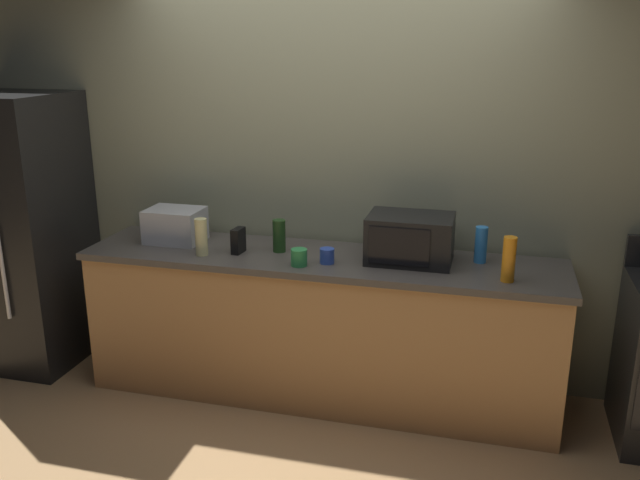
# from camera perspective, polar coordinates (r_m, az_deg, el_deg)

# --- Properties ---
(ground_plane) EXTENTS (8.00, 8.00, 0.00)m
(ground_plane) POSITION_cam_1_polar(r_m,az_deg,el_deg) (3.95, -1.53, -15.69)
(ground_plane) COLOR #A87F51
(back_wall) EXTENTS (6.40, 0.10, 2.70)m
(back_wall) POSITION_cam_1_polar(r_m,az_deg,el_deg) (4.19, 1.43, 6.17)
(back_wall) COLOR gray
(back_wall) RESTS_ON ground_plane
(counter_run) EXTENTS (2.84, 0.64, 0.90)m
(counter_run) POSITION_cam_1_polar(r_m,az_deg,el_deg) (4.08, 0.00, -7.39)
(counter_run) COLOR #B27F4C
(counter_run) RESTS_ON ground_plane
(refrigerator) EXTENTS (0.72, 0.73, 1.80)m
(refrigerator) POSITION_cam_1_polar(r_m,az_deg,el_deg) (4.84, -24.20, 0.66)
(refrigerator) COLOR black
(refrigerator) RESTS_ON ground_plane
(microwave) EXTENTS (0.48, 0.35, 0.27)m
(microwave) POSITION_cam_1_polar(r_m,az_deg,el_deg) (3.83, 7.70, 0.13)
(microwave) COLOR black
(microwave) RESTS_ON counter_run
(toaster_oven) EXTENTS (0.34, 0.26, 0.21)m
(toaster_oven) POSITION_cam_1_polar(r_m,az_deg,el_deg) (4.27, -12.27, 1.24)
(toaster_oven) COLOR #B7BABF
(toaster_oven) RESTS_ON counter_run
(cordless_phone) EXTENTS (0.06, 0.11, 0.15)m
(cordless_phone) POSITION_cam_1_polar(r_m,az_deg,el_deg) (3.99, -7.00, -0.05)
(cordless_phone) COLOR black
(cordless_phone) RESTS_ON counter_run
(bottle_vinegar) EXTENTS (0.07, 0.07, 0.22)m
(bottle_vinegar) POSITION_cam_1_polar(r_m,az_deg,el_deg) (3.97, -10.11, 0.26)
(bottle_vinegar) COLOR beige
(bottle_vinegar) RESTS_ON counter_run
(bottle_wine) EXTENTS (0.08, 0.08, 0.20)m
(bottle_wine) POSITION_cam_1_polar(r_m,az_deg,el_deg) (3.98, -3.51, 0.36)
(bottle_wine) COLOR #1E3F19
(bottle_wine) RESTS_ON counter_run
(bottle_dish_soap) EXTENTS (0.07, 0.07, 0.24)m
(bottle_dish_soap) POSITION_cam_1_polar(r_m,az_deg,el_deg) (3.62, 15.83, -1.60)
(bottle_dish_soap) COLOR orange
(bottle_dish_soap) RESTS_ON counter_run
(bottle_spray_cleaner) EXTENTS (0.07, 0.07, 0.21)m
(bottle_spray_cleaner) POSITION_cam_1_polar(r_m,az_deg,el_deg) (3.89, 13.59, -0.39)
(bottle_spray_cleaner) COLOR #338CE5
(bottle_spray_cleaner) RESTS_ON counter_run
(mug_green) EXTENTS (0.09, 0.09, 0.10)m
(mug_green) POSITION_cam_1_polar(r_m,az_deg,el_deg) (3.74, -1.81, -1.50)
(mug_green) COLOR #2D8C47
(mug_green) RESTS_ON counter_run
(mug_blue) EXTENTS (0.08, 0.08, 0.09)m
(mug_blue) POSITION_cam_1_polar(r_m,az_deg,el_deg) (3.78, 0.61, -1.36)
(mug_blue) COLOR #2D4CB2
(mug_blue) RESTS_ON counter_run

